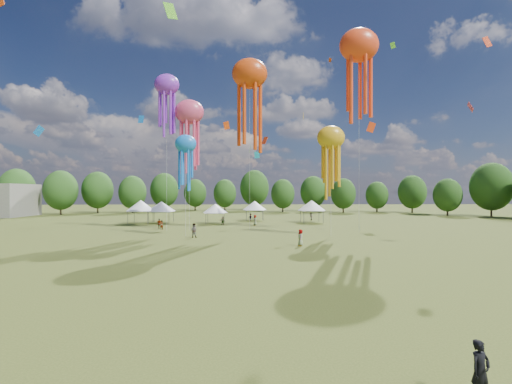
{
  "coord_description": "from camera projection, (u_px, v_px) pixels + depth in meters",
  "views": [
    {
      "loc": [
        1.94,
        -11.75,
        5.99
      ],
      "look_at": [
        2.78,
        15.0,
        6.0
      ],
      "focal_mm": 23.37,
      "sensor_mm": 36.0,
      "label": 1
    }
  ],
  "objects": [
    {
      "name": "ground",
      "position": [
        190.0,
        363.0,
        11.68
      ],
      "size": [
        300.0,
        300.0,
        0.0
      ],
      "primitive_type": "plane",
      "color": "#384416",
      "rests_on": "ground"
    },
    {
      "name": "observer_main",
      "position": [
        480.0,
        371.0,
        9.53
      ],
      "size": [
        0.73,
        0.59,
        1.73
      ],
      "primitive_type": "imported",
      "rotation": [
        0.0,
        0.0,
        0.31
      ],
      "color": "black",
      "rests_on": "ground"
    },
    {
      "name": "spectator_near",
      "position": [
        194.0,
        231.0,
        43.63
      ],
      "size": [
        1.0,
        0.82,
        1.9
      ],
      "primitive_type": "imported",
      "rotation": [
        0.0,
        0.0,
        3.03
      ],
      "color": "gray",
      "rests_on": "ground"
    },
    {
      "name": "spectators_far",
      "position": [
        249.0,
        222.0,
        58.25
      ],
      "size": [
        28.98,
        34.38,
        1.85
      ],
      "color": "gray",
      "rests_on": "ground"
    },
    {
      "name": "festival_tents",
      "position": [
        217.0,
        206.0,
        65.39
      ],
      "size": [
        38.31,
        11.62,
        4.46
      ],
      "color": "#47474C",
      "rests_on": "ground"
    },
    {
      "name": "show_kites",
      "position": [
        273.0,
        96.0,
        50.53
      ],
      "size": [
        34.05,
        10.11,
        30.5
      ],
      "color": "#DC4068",
      "rests_on": "ground"
    },
    {
      "name": "small_kites",
      "position": [
        226.0,
        46.0,
        54.12
      ],
      "size": [
        74.46,
        56.25,
        44.48
      ],
      "color": "#DC4068",
      "rests_on": "ground"
    },
    {
      "name": "treeline",
      "position": [
        219.0,
        190.0,
        74.04
      ],
      "size": [
        201.57,
        95.24,
        13.43
      ],
      "color": "#38281C",
      "rests_on": "ground"
    }
  ]
}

